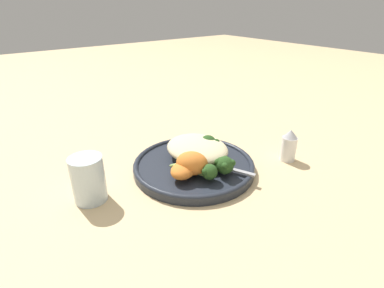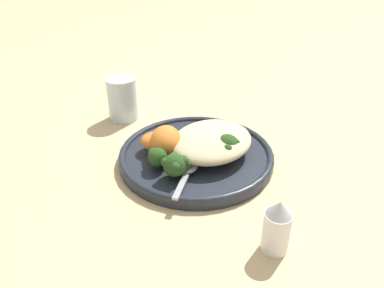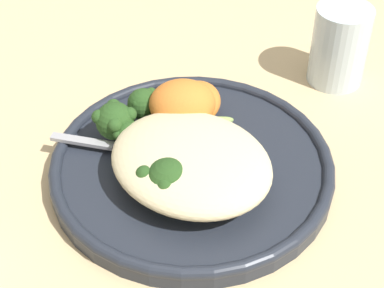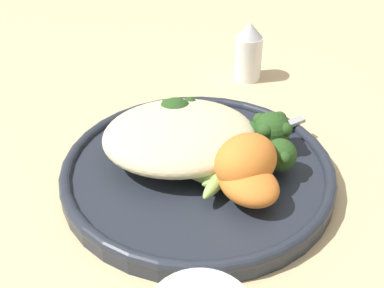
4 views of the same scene
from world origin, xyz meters
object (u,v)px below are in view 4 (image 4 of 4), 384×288
Objects in this scene: broccoli_stalk_5 at (170,137)px; spoon at (252,137)px; salt_shaker at (249,52)px; quinoa_mound at (182,136)px; broccoli_stalk_3 at (211,149)px; broccoli_stalk_2 at (239,152)px; broccoli_stalk_4 at (184,124)px; sweet_potato_chunk_1 at (249,184)px; broccoli_stalk_1 at (266,136)px; broccoli_stalk_0 at (266,161)px; sweet_potato_chunk_0 at (246,161)px; plate at (198,172)px; broccoli_stalk_6 at (192,167)px.

broccoli_stalk_5 is 0.09m from spoon.
salt_shaker reaches higher than spoon.
quinoa_mound is at bearing -121.10° from salt_shaker.
spoon is (0.05, 0.03, -0.01)m from broccoli_stalk_3.
broccoli_stalk_4 is (-0.05, 0.04, 0.01)m from broccoli_stalk_2.
salt_shaker is at bearing -65.67° from broccoli_stalk_5.
broccoli_stalk_3 is at bearing 111.25° from sweet_potato_chunk_1.
broccoli_stalk_2 is at bearing 163.50° from broccoli_stalk_1.
broccoli_stalk_0 is 0.23m from salt_shaker.
broccoli_stalk_0 is at bearing -150.59° from broccoli_stalk_5.
broccoli_stalk_1 is at bearing 55.92° from sweet_potato_chunk_0.
broccoli_stalk_0 is 0.94× the size of broccoli_stalk_2.
spoon is (0.00, 0.05, -0.01)m from broccoli_stalk_0.
broccoli_stalk_0 is 0.04m from broccoli_stalk_1.
broccoli_stalk_3 is 0.04m from broccoli_stalk_5.
sweet_potato_chunk_0 reaches higher than quinoa_mound.
sweet_potato_chunk_1 reaches higher than broccoli_stalk_2.
broccoli_stalk_3 is at bearing -113.09° from salt_shaker.
broccoli_stalk_2 is (0.05, -0.02, -0.01)m from quinoa_mound.
broccoli_stalk_4 is at bearing 99.82° from plate.
broccoli_stalk_2 is at bearing -23.57° from quinoa_mound.
spoon is at bearing -61.08° from broccoli_stalk_3.
quinoa_mound is 1.56× the size of spoon.
broccoli_stalk_6 is 0.06m from sweet_potato_chunk_1.
plate is 2.60× the size of broccoli_stalk_2.
sweet_potato_chunk_1 is (0.04, -0.10, -0.00)m from broccoli_stalk_4.
plate is at bearing 124.08° from broccoli_stalk_2.
sweet_potato_chunk_1 is at bearing -170.36° from broccoli_stalk_4.
quinoa_mound is 1.56× the size of broccoli_stalk_0.
sweet_potato_chunk_0 is at bearing -48.00° from quinoa_mound.
quinoa_mound is 0.06m from broccoli_stalk_2.
sweet_potato_chunk_0 is (0.04, -0.03, 0.03)m from plate.
broccoli_stalk_0 is at bearing -145.10° from broccoli_stalk_6.
salt_shaker reaches higher than sweet_potato_chunk_0.
sweet_potato_chunk_0 reaches higher than broccoli_stalk_5.
salt_shaker reaches higher than broccoli_stalk_2.
broccoli_stalk_1 is 0.19m from salt_shaker.
broccoli_stalk_1 is 0.08m from broccoli_stalk_4.
plate is 3.46× the size of salt_shaker.
quinoa_mound is at bearing -135.19° from broccoli_stalk_5.
sweet_potato_chunk_0 is 0.25m from salt_shaker.
broccoli_stalk_3 is 1.15× the size of broccoli_stalk_6.
plate is 0.23m from salt_shaker.
broccoli_stalk_2 is 1.59× the size of sweet_potato_chunk_0.
quinoa_mound is at bearing 132.40° from broccoli_stalk_1.
quinoa_mound is 0.07m from sweet_potato_chunk_0.
broccoli_stalk_4 is 2.15× the size of sweet_potato_chunk_1.
sweet_potato_chunk_0 is 0.07m from spoon.
salt_shaker reaches higher than broccoli_stalk_4.
sweet_potato_chunk_0 is at bearing -104.15° from salt_shaker.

